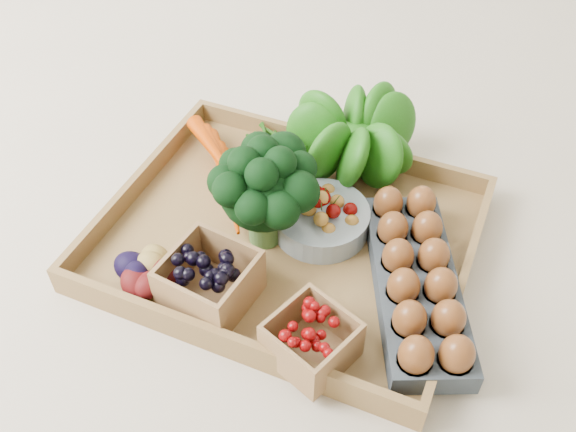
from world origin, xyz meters
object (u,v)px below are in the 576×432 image
at_px(egg_carton, 416,285).
at_px(cherry_bowl, 321,220).
at_px(broccoli, 264,208).
at_px(tray, 288,239).

bearing_deg(egg_carton, cherry_bowl, 134.08).
height_order(broccoli, cherry_bowl, broccoli).
bearing_deg(tray, broccoli, -151.62).
distance_m(tray, broccoli, 0.08).
relative_size(tray, cherry_bowl, 3.66).
xyz_separation_m(cherry_bowl, egg_carton, (0.17, -0.07, -0.00)).
bearing_deg(broccoli, egg_carton, -3.39).
xyz_separation_m(tray, broccoli, (-0.03, -0.02, 0.07)).
distance_m(broccoli, cherry_bowl, 0.10).
bearing_deg(tray, egg_carton, -8.49).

